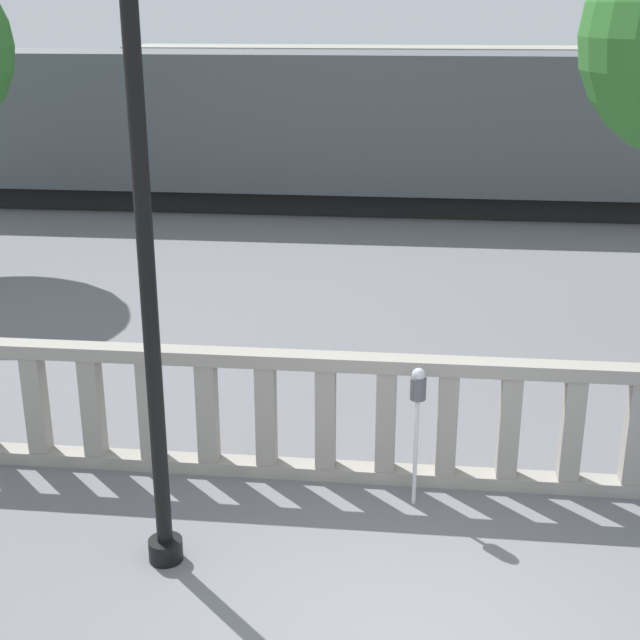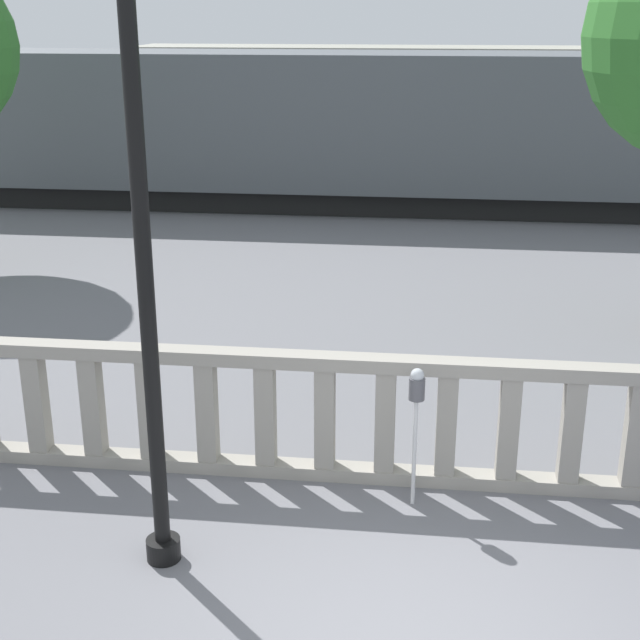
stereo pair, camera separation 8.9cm
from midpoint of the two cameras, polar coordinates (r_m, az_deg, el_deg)
The scene contains 5 objects.
balustrade at distance 9.11m, azimuth 6.40°, elevation -6.49°, with size 16.62×0.24×1.37m.
lamppost at distance 6.97m, azimuth -11.41°, elevation 11.79°, with size 0.36×0.36×6.68m.
parking_meter at distance 8.53m, azimuth 6.49°, elevation -5.01°, with size 0.15×0.15×1.45m.
train_near at distance 21.71m, azimuth 9.57°, elevation 11.92°, with size 26.44×2.82×4.25m.
train_far at distance 32.77m, azimuth 6.67°, elevation 14.25°, with size 20.02×3.13×3.93m.
Camera 2 is at (0.00, -5.59, 4.65)m, focal length 50.00 mm.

